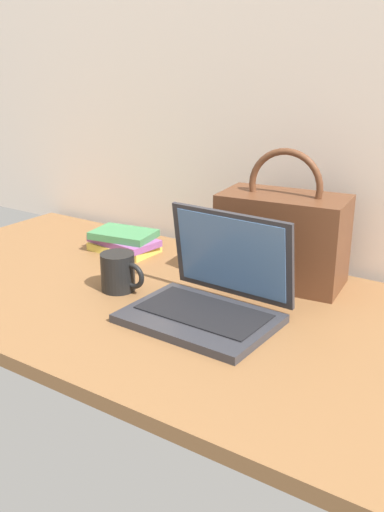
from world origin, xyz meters
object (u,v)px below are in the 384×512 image
object	(u,v)px
coffee_mug	(119,272)
laptop	(211,296)
handbag	(282,237)
book_stack	(124,241)

from	to	relation	value
coffee_mug	laptop	bearing A→B (deg)	0.76
handbag	laptop	bearing A→B (deg)	-98.44
laptop	handbag	bearing A→B (deg)	81.56
laptop	book_stack	size ratio (longest dim) A/B	1.50
laptop	coffee_mug	bearing A→B (deg)	-179.24
laptop	coffee_mug	xyz separation A→B (m)	(-0.26, -0.00, 0.00)
coffee_mug	handbag	size ratio (longest dim) A/B	0.36
book_stack	coffee_mug	bearing A→B (deg)	-51.89
laptop	book_stack	xyz separation A→B (m)	(-0.43, 0.22, -0.02)
coffee_mug	book_stack	bearing A→B (deg)	128.11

